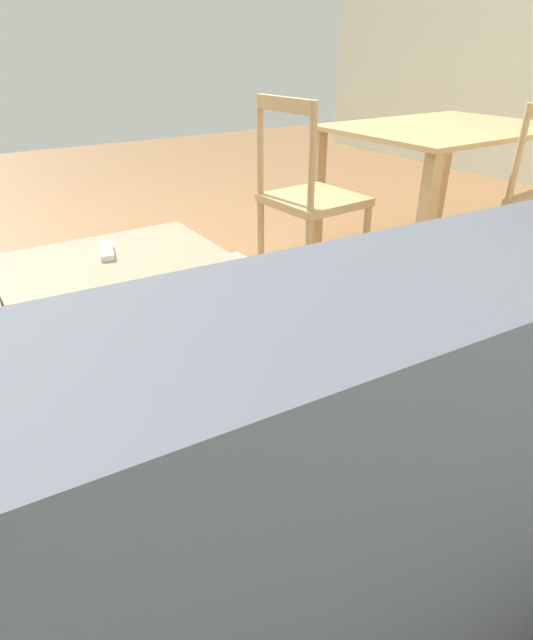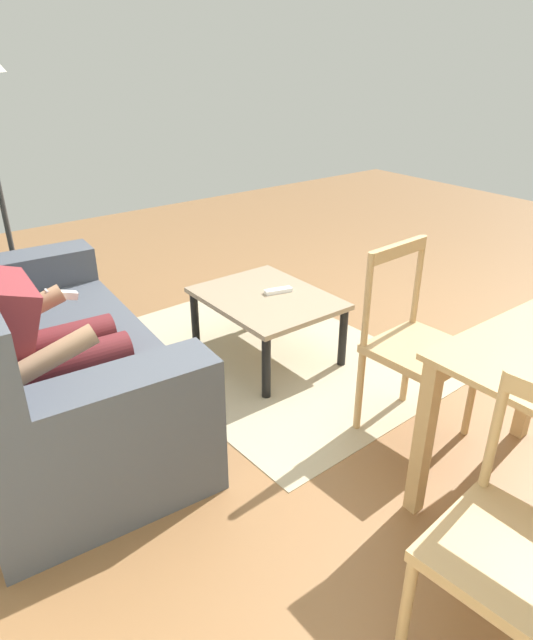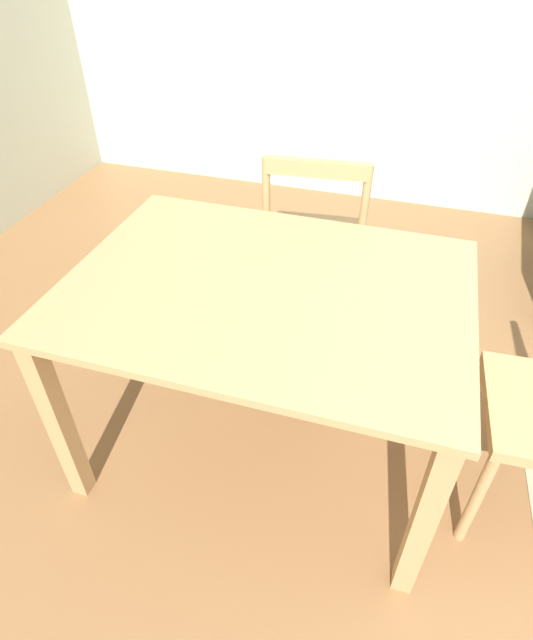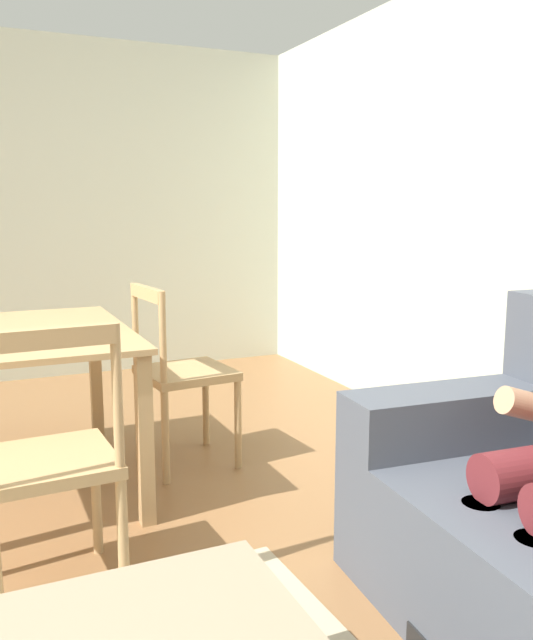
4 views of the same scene
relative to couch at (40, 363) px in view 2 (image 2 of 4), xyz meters
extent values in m
plane|color=brown|center=(-0.82, -1.96, -0.35)|extent=(8.84, 8.84, 0.00)
cube|color=#474C56|center=(-0.01, -0.07, -0.13)|extent=(1.91, 1.05, 0.44)
cube|color=#474C56|center=(-0.81, -0.01, 0.20)|extent=(0.31, 0.93, 0.20)
cube|color=#474C56|center=(0.79, -0.13, 0.20)|extent=(0.31, 0.93, 0.20)
cylinder|color=maroon|center=(-0.38, -0.09, 0.17)|extent=(0.18, 0.45, 0.15)
cylinder|color=tan|center=(-0.40, -0.31, -0.13)|extent=(0.11, 0.11, 0.44)
cube|color=black|center=(-0.40, -0.39, -0.31)|extent=(0.12, 0.25, 0.08)
cylinder|color=maroon|center=(-0.16, -0.10, 0.17)|extent=(0.18, 0.45, 0.15)
cylinder|color=tan|center=(-0.18, -0.32, -0.13)|extent=(0.11, 0.11, 0.44)
cube|color=black|center=(-0.18, -0.40, -0.31)|extent=(0.12, 0.25, 0.08)
cylinder|color=tan|center=(-0.51, 0.04, 0.30)|extent=(0.12, 0.36, 0.19)
cylinder|color=tan|center=(-0.01, 0.01, 0.30)|extent=(0.12, 0.36, 0.19)
cube|color=white|center=(-0.02, -0.15, 0.34)|extent=(0.05, 0.16, 0.08)
cube|color=gray|center=(-0.13, -1.31, 0.04)|extent=(0.83, 0.66, 0.03)
cylinder|color=black|center=(-0.50, -1.59, -0.16)|extent=(0.05, 0.05, 0.37)
cylinder|color=black|center=(0.25, -1.59, -0.16)|extent=(0.05, 0.05, 0.37)
cylinder|color=black|center=(-0.50, -1.02, -0.16)|extent=(0.05, 0.05, 0.37)
cylinder|color=black|center=(0.25, -1.02, -0.16)|extent=(0.05, 0.05, 0.37)
cube|color=white|center=(-0.13, -1.40, 0.07)|extent=(0.09, 0.18, 0.02)
cube|color=tan|center=(-1.53, -1.82, 0.01)|extent=(0.06, 0.06, 0.71)
cube|color=tan|center=(-1.53, -1.01, 0.01)|extent=(0.06, 0.06, 0.71)
cube|color=tan|center=(-2.09, -0.66, 0.12)|extent=(0.46, 0.46, 0.04)
cylinder|color=tan|center=(-1.92, -0.45, -0.11)|extent=(0.04, 0.04, 0.47)
cylinder|color=tan|center=(-1.89, -0.83, -0.11)|extent=(0.04, 0.04, 0.47)
cylinder|color=tan|center=(-1.89, -0.83, 0.34)|extent=(0.03, 0.03, 0.44)
cube|color=tan|center=(-1.18, -1.41, 0.11)|extent=(0.44, 0.44, 0.04)
cylinder|color=tan|center=(-1.38, -1.23, -0.12)|extent=(0.04, 0.04, 0.46)
cylinder|color=tan|center=(-1.36, -1.61, -0.12)|extent=(0.04, 0.04, 0.46)
cylinder|color=tan|center=(-1.00, -1.22, -0.12)|extent=(0.04, 0.04, 0.46)
cylinder|color=tan|center=(-0.98, -1.60, -0.12)|extent=(0.04, 0.04, 0.46)
cylinder|color=tan|center=(-1.00, -1.22, 0.35)|extent=(0.03, 0.03, 0.48)
cylinder|color=tan|center=(-0.98, -1.60, 0.35)|extent=(0.03, 0.03, 0.48)
cube|color=tan|center=(-0.99, -1.41, 0.56)|extent=(0.05, 0.38, 0.06)
cube|color=tan|center=(-0.13, -1.31, -0.34)|extent=(2.05, 1.47, 0.01)
cylinder|color=black|center=(1.40, -0.27, -0.33)|extent=(0.28, 0.28, 0.03)
cylinder|color=#333333|center=(1.40, -0.27, 0.46)|extent=(0.04, 0.04, 1.61)
camera|label=1|loc=(0.39, 0.53, 0.79)|focal=28.55mm
camera|label=2|loc=(-2.54, 0.53, 1.38)|focal=30.98mm
camera|label=3|loc=(-1.72, -2.63, 1.30)|focal=28.74mm
camera|label=4|loc=(0.98, -1.60, 0.93)|focal=37.00mm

